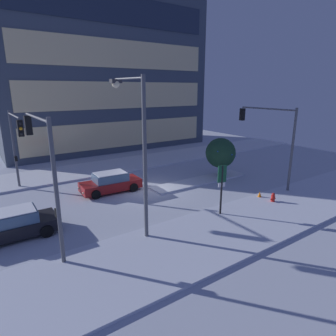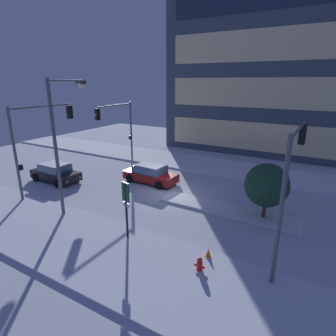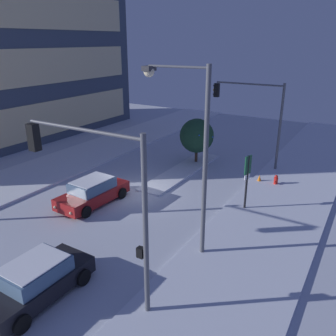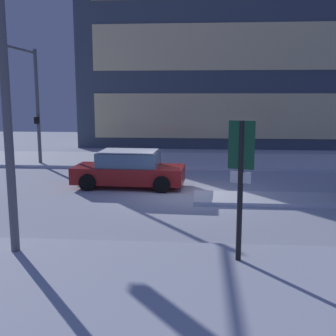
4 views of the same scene
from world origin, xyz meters
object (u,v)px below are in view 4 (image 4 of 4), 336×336
Objects in this scene: traffic_light_corner_far_left at (21,85)px; street_lamp_arched at (14,26)px; parking_info_sign at (241,175)px; car_far at (129,170)px.

traffic_light_corner_far_left is 0.73× the size of street_lamp_arched.
traffic_light_corner_far_left is at bearing 18.85° from street_lamp_arched.
street_lamp_arched is at bearing 95.56° from parking_info_sign.
street_lamp_arched is 2.56× the size of parking_info_sign.
street_lamp_arched reaches higher than traffic_light_corner_far_left.
traffic_light_corner_far_left is 14.40m from parking_info_sign.
parking_info_sign is at bearing 40.91° from traffic_light_corner_far_left.
car_far is 7.18m from traffic_light_corner_far_left.
car_far is at bearing -15.63° from street_lamp_arched.
traffic_light_corner_far_left is at bearing -25.10° from car_far.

